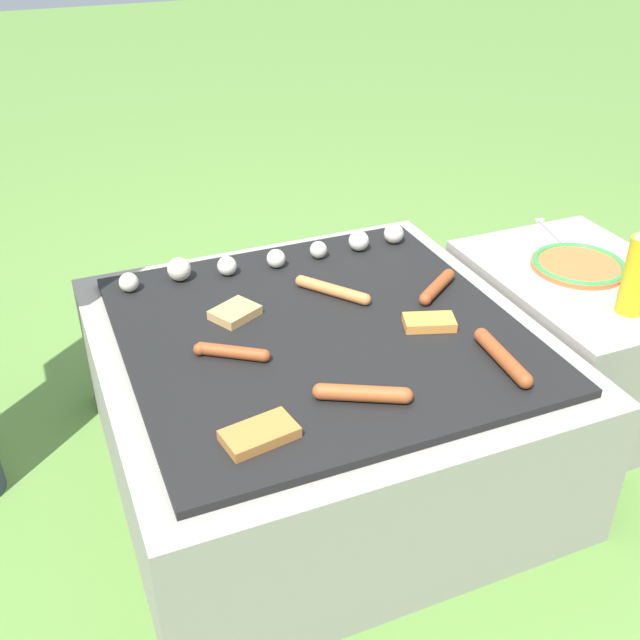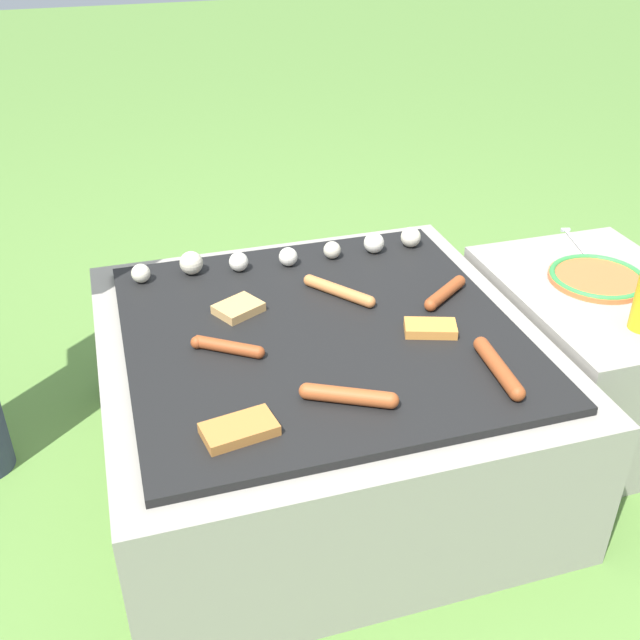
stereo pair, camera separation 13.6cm
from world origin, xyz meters
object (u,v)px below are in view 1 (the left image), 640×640
Objects in this scene: sausage_front_center at (363,393)px; fork_utensil at (553,233)px; plate_colorful at (579,265)px; condiment_bottle at (638,272)px.

sausage_front_center is 0.90m from fork_utensil.
condiment_bottle is (-0.03, -0.21, 0.09)m from plate_colorful.
plate_colorful reaches higher than fork_utensil.
plate_colorful is at bearing -109.41° from fork_utensil.
condiment_bottle reaches higher than fork_utensil.
plate_colorful is 0.19m from fork_utensil.
sausage_front_center is 0.76m from plate_colorful.
sausage_front_center reaches higher than fork_utensil.
sausage_front_center reaches higher than plate_colorful.
condiment_bottle reaches higher than sausage_front_center.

